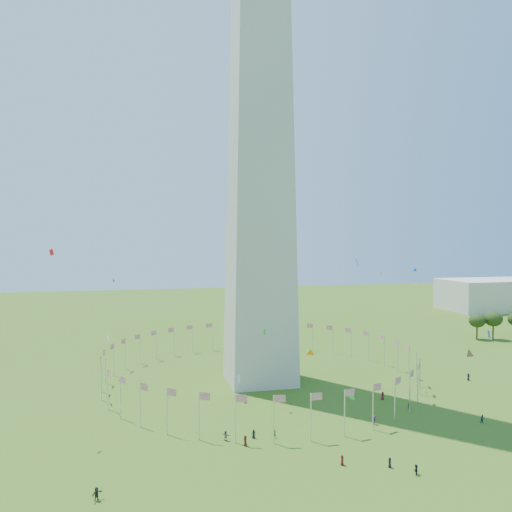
# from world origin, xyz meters

# --- Properties ---
(ground) EXTENTS (600.00, 600.00, 0.00)m
(ground) POSITION_xyz_m (0.00, 0.00, 0.00)
(ground) COLOR #335513
(ground) RESTS_ON ground
(washington_monument) EXTENTS (16.80, 16.80, 169.00)m
(washington_monument) POSITION_xyz_m (0.00, 50.00, 84.50)
(washington_monument) COLOR beige
(washington_monument) RESTS_ON ground
(flag_ring) EXTENTS (80.24, 80.24, 9.00)m
(flag_ring) POSITION_xyz_m (-0.00, 50.00, 4.50)
(flag_ring) COLOR silver
(flag_ring) RESTS_ON ground
(gov_building_east_a) EXTENTS (50.00, 30.00, 16.00)m
(gov_building_east_a) POSITION_xyz_m (150.00, 150.00, 8.00)
(gov_building_east_a) COLOR beige
(gov_building_east_a) RESTS_ON ground
(crowd) EXTENTS (97.74, 61.00, 1.95)m
(crowd) POSITION_xyz_m (3.91, 2.32, 0.90)
(crowd) COLOR gray
(crowd) RESTS_ON ground
(kites_aloft) EXTENTS (100.15, 78.66, 34.50)m
(kites_aloft) POSITION_xyz_m (11.54, 26.36, 18.63)
(kites_aloft) COLOR orange
(kites_aloft) RESTS_ON ground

